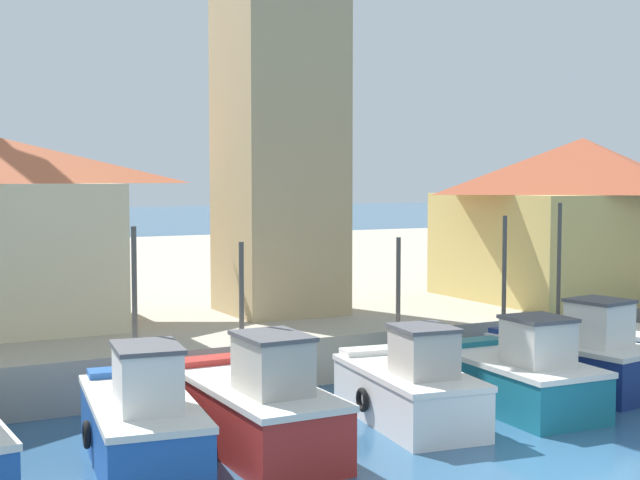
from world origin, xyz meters
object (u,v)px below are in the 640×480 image
fishing_boat_mid_left (256,408)px  fishing_boat_mid_right (518,376)px  clock_tower (279,60)px  warehouse_right (582,215)px  fishing_boat_center (409,388)px  fishing_boat_right_inner (576,358)px  fishing_boat_left_inner (141,421)px

fishing_boat_mid_left → fishing_boat_mid_right: fishing_boat_mid_right is taller
clock_tower → warehouse_right: size_ratio=1.79×
fishing_boat_mid_left → fishing_boat_center: 3.62m
fishing_boat_mid_right → fishing_boat_right_inner: size_ratio=0.95×
fishing_boat_mid_left → clock_tower: clock_tower is taller
fishing_boat_right_inner → fishing_boat_mid_left: bearing=-175.4°
fishing_boat_left_inner → clock_tower: clock_tower is taller
warehouse_right → fishing_boat_mid_left: bearing=-154.9°
fishing_boat_left_inner → clock_tower: bearing=50.9°
fishing_boat_left_inner → fishing_boat_mid_right: fishing_boat_mid_right is taller
fishing_boat_mid_left → warehouse_right: 17.16m
fishing_boat_center → clock_tower: 11.47m
fishing_boat_mid_right → clock_tower: bearing=102.6°
fishing_boat_center → clock_tower: bearing=83.7°
clock_tower → warehouse_right: bearing=-6.8°
fishing_boat_mid_left → clock_tower: bearing=61.8°
fishing_boat_mid_left → fishing_boat_mid_right: (6.41, -0.03, -0.06)m
fishing_boat_left_inner → fishing_boat_mid_right: 8.59m
fishing_boat_left_inner → clock_tower: size_ratio=0.31×
fishing_boat_left_inner → warehouse_right: size_ratio=0.56×
fishing_boat_center → fishing_boat_right_inner: 5.28m
fishing_boat_mid_right → warehouse_right: size_ratio=0.49×
fishing_boat_right_inner → fishing_boat_left_inner: bearing=-177.3°
fishing_boat_left_inner → clock_tower: (6.70, 8.25, 7.85)m
fishing_boat_left_inner → fishing_boat_mid_left: (2.18, -0.20, 0.03)m
fishing_boat_center → warehouse_right: bearing=31.0°
fishing_boat_left_inner → fishing_boat_mid_right: bearing=-1.6°
fishing_boat_mid_left → fishing_boat_mid_right: size_ratio=1.12×
fishing_boat_left_inner → warehouse_right: warehouse_right is taller
fishing_boat_mid_left → clock_tower: (4.52, 8.45, 7.82)m
warehouse_right → fishing_boat_mid_right: bearing=-140.9°
clock_tower → fishing_boat_left_inner: bearing=-129.1°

